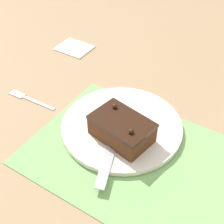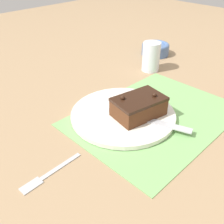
# 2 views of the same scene
# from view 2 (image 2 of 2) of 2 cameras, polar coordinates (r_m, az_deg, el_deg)

# --- Properties ---
(ground_plane) EXTENTS (3.00, 3.00, 0.00)m
(ground_plane) POSITION_cam_2_polar(r_m,az_deg,el_deg) (0.75, 9.23, -0.92)
(ground_plane) COLOR #9E7F5B
(placemat_woven) EXTENTS (0.46, 0.34, 0.00)m
(placemat_woven) POSITION_cam_2_polar(r_m,az_deg,el_deg) (0.75, 9.24, -0.79)
(placemat_woven) COLOR #7AB266
(placemat_woven) RESTS_ON ground_plane
(cake_plate) EXTENTS (0.29, 0.29, 0.01)m
(cake_plate) POSITION_cam_2_polar(r_m,az_deg,el_deg) (0.73, 2.41, -0.49)
(cake_plate) COLOR white
(cake_plate) RESTS_ON placemat_woven
(chocolate_cake) EXTENTS (0.15, 0.11, 0.06)m
(chocolate_cake) POSITION_cam_2_polar(r_m,az_deg,el_deg) (0.71, 5.82, 1.23)
(chocolate_cake) COLOR #512D19
(chocolate_cake) RESTS_ON cake_plate
(serving_knife) EXTENTS (0.10, 0.22, 0.01)m
(serving_knife) POSITION_cam_2_polar(r_m,az_deg,el_deg) (0.71, 5.07, -0.80)
(serving_knife) COLOR slate
(serving_knife) RESTS_ON cake_plate
(drinking_glass) EXTENTS (0.07, 0.07, 0.11)m
(drinking_glass) POSITION_cam_2_polar(r_m,az_deg,el_deg) (1.00, 8.51, 11.82)
(drinking_glass) COLOR white
(drinking_glass) RESTS_ON ground_plane
(small_bowl) EXTENTS (0.12, 0.12, 0.05)m
(small_bowl) POSITION_cam_2_polar(r_m,az_deg,el_deg) (1.17, 9.42, 13.45)
(small_bowl) COLOR #4C6B9E
(small_bowl) RESTS_ON ground_plane
(dessert_fork) EXTENTS (0.15, 0.02, 0.01)m
(dessert_fork) POSITION_cam_2_polar(r_m,az_deg,el_deg) (0.58, -13.94, -13.13)
(dessert_fork) COLOR #B7BABF
(dessert_fork) RESTS_ON ground_plane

